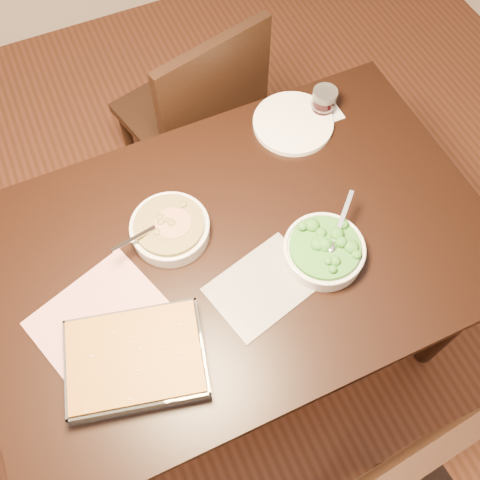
# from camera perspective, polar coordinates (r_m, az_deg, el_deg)

# --- Properties ---
(ground) EXTENTS (4.00, 4.00, 0.00)m
(ground) POSITION_cam_1_polar(r_m,az_deg,el_deg) (2.15, -0.21, -9.99)
(ground) COLOR #3F1E12
(ground) RESTS_ON ground
(table) EXTENTS (1.40, 0.90, 0.75)m
(table) POSITION_cam_1_polar(r_m,az_deg,el_deg) (1.54, -0.28, -2.25)
(table) COLOR black
(table) RESTS_ON ground
(magazine_a) EXTENTS (0.37, 0.32, 0.01)m
(magazine_a) POSITION_cam_1_polar(r_m,az_deg,el_deg) (1.42, -14.98, -7.73)
(magazine_a) COLOR #A62F36
(magazine_a) RESTS_ON table
(magazine_b) EXTENTS (0.31, 0.25, 0.00)m
(magazine_b) POSITION_cam_1_polar(r_m,az_deg,el_deg) (1.40, 2.51, -4.91)
(magazine_b) COLOR #26272E
(magazine_b) RESTS_ON table
(coaster) EXTENTS (0.11, 0.11, 0.00)m
(coaster) POSITION_cam_1_polar(r_m,az_deg,el_deg) (1.75, 8.72, 13.43)
(coaster) COLOR white
(coaster) RESTS_ON table
(stew_bowl) EXTENTS (0.24, 0.22, 0.08)m
(stew_bowl) POSITION_cam_1_polar(r_m,az_deg,el_deg) (1.46, -7.47, 1.27)
(stew_bowl) COLOR silver
(stew_bowl) RESTS_ON table
(broccoli_bowl) EXTENTS (0.22, 0.22, 0.09)m
(broccoli_bowl) POSITION_cam_1_polar(r_m,az_deg,el_deg) (1.43, 8.94, -1.10)
(broccoli_bowl) COLOR silver
(broccoli_bowl) RESTS_ON table
(baking_dish) EXTENTS (0.38, 0.31, 0.06)m
(baking_dish) POSITION_cam_1_polar(r_m,az_deg,el_deg) (1.33, -11.04, -12.35)
(baking_dish) COLOR silver
(baking_dish) RESTS_ON table
(wine_tumbler) EXTENTS (0.08, 0.08, 0.09)m
(wine_tumbler) POSITION_cam_1_polar(r_m,az_deg,el_deg) (1.71, 8.93, 14.45)
(wine_tumbler) COLOR black
(wine_tumbler) RESTS_ON coaster
(dinner_plate) EXTENTS (0.25, 0.25, 0.02)m
(dinner_plate) POSITION_cam_1_polar(r_m,az_deg,el_deg) (1.69, 5.67, 12.30)
(dinner_plate) COLOR white
(dinner_plate) RESTS_ON table
(chair_far) EXTENTS (0.53, 0.53, 0.93)m
(chair_far) POSITION_cam_1_polar(r_m,az_deg,el_deg) (2.04, -4.47, 13.20)
(chair_far) COLOR black
(chair_far) RESTS_ON ground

